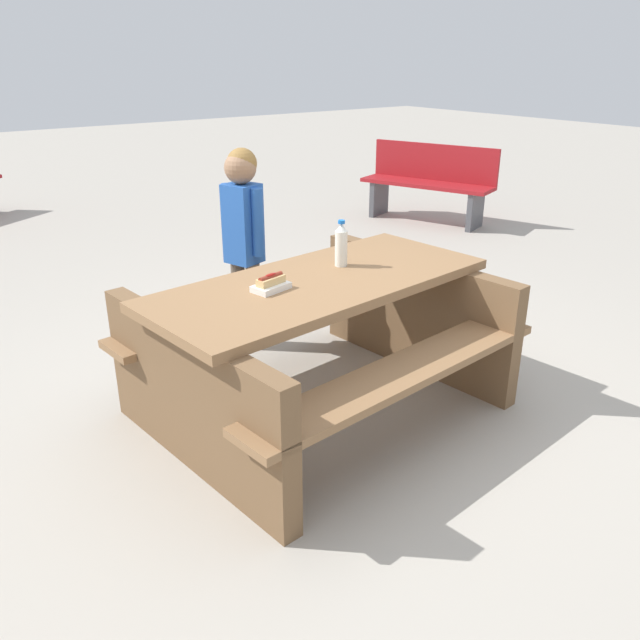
% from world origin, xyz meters
% --- Properties ---
extents(ground_plane, '(30.00, 30.00, 0.00)m').
position_xyz_m(ground_plane, '(0.00, 0.00, 0.00)').
color(ground_plane, '#ADA599').
rests_on(ground_plane, ground).
extents(picnic_table, '(1.93, 1.57, 0.75)m').
position_xyz_m(picnic_table, '(0.00, 0.00, 0.44)').
color(picnic_table, olive).
rests_on(picnic_table, ground).
extents(soda_bottle, '(0.07, 0.07, 0.25)m').
position_xyz_m(soda_bottle, '(-0.22, -0.11, 0.87)').
color(soda_bottle, silver).
rests_on(soda_bottle, picnic_table).
extents(hotdog_tray, '(0.20, 0.15, 0.08)m').
position_xyz_m(hotdog_tray, '(0.29, -0.01, 0.78)').
color(hotdog_tray, white).
rests_on(hotdog_tray, picnic_table).
extents(child_in_coat, '(0.23, 0.31, 1.28)m').
position_xyz_m(child_in_coat, '(-0.11, -0.95, 0.82)').
color(child_in_coat, brown).
rests_on(child_in_coat, ground).
extents(park_bench_near, '(0.87, 1.55, 0.85)m').
position_xyz_m(park_bench_near, '(-3.52, -2.67, 0.45)').
color(park_bench_near, maroon).
rests_on(park_bench_near, ground).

